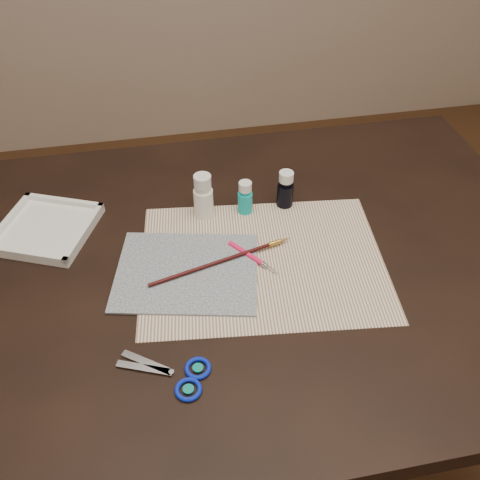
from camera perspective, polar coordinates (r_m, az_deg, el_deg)
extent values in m
cube|color=#422614|center=(1.66, 0.00, -21.15)|extent=(3.50, 3.50, 0.02)
cube|color=black|center=(1.33, 0.00, -13.69)|extent=(1.30, 0.90, 0.75)
cube|color=silver|center=(1.04, 2.44, -2.26)|extent=(0.51, 0.41, 0.00)
cube|color=#182841|center=(1.02, -5.70, -3.36)|extent=(0.31, 0.27, 0.00)
cylinder|color=white|center=(1.12, -3.94, 4.72)|extent=(0.05, 0.05, 0.10)
cylinder|color=#0FB2B7|center=(1.13, 0.55, 4.58)|extent=(0.04, 0.04, 0.08)
cylinder|color=black|center=(1.15, 4.87, 5.43)|extent=(0.04, 0.04, 0.09)
cube|color=white|center=(1.17, -19.98, 1.22)|extent=(0.24, 0.24, 0.02)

